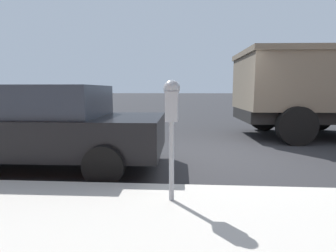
# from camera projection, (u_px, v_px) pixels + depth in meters

# --- Properties ---
(ground_plane) EXTENTS (220.00, 220.00, 0.00)m
(ground_plane) POSITION_uv_depth(u_px,v_px,m) (219.00, 156.00, 5.80)
(ground_plane) COLOR #2B2B2D
(parking_meter) EXTENTS (0.21, 0.19, 1.42)m
(parking_meter) POSITION_uv_depth(u_px,v_px,m) (172.00, 110.00, 2.99)
(parking_meter) COLOR gray
(parking_meter) RESTS_ON sidewalk
(car_black) EXTENTS (2.12, 4.29, 1.55)m
(car_black) POSITION_uv_depth(u_px,v_px,m) (46.00, 125.00, 4.90)
(car_black) COLOR black
(car_black) RESTS_ON ground_plane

